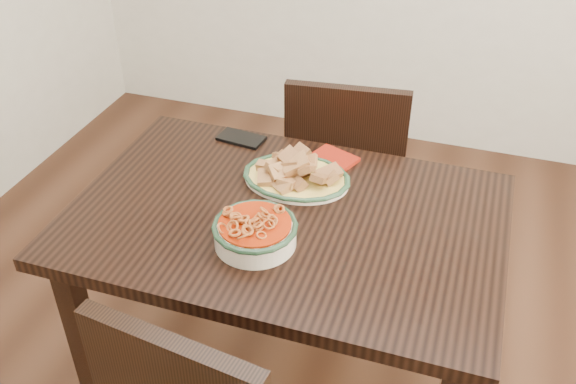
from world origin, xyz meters
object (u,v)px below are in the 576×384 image
(noodle_bowl, at_px, (255,230))
(smartphone, at_px, (241,138))
(dining_table, at_px, (286,242))
(chair_far, at_px, (346,170))
(fish_plate, at_px, (296,169))

(noodle_bowl, bearing_deg, smartphone, 115.77)
(dining_table, height_order, smartphone, smartphone)
(noodle_bowl, xyz_separation_m, smartphone, (-0.23, 0.48, -0.04))
(noodle_bowl, distance_m, smartphone, 0.53)
(dining_table, height_order, chair_far, chair_far)
(chair_far, xyz_separation_m, smartphone, (-0.29, -0.31, 0.26))
(fish_plate, relative_size, smartphone, 2.11)
(chair_far, distance_m, noodle_bowl, 0.84)
(dining_table, xyz_separation_m, chair_far, (0.02, 0.64, -0.15))
(dining_table, distance_m, fish_plate, 0.22)
(dining_table, relative_size, smartphone, 7.96)
(chair_far, height_order, fish_plate, chair_far)
(chair_far, xyz_separation_m, fish_plate, (-0.04, -0.48, 0.30))
(fish_plate, bearing_deg, chair_far, 84.67)
(chair_far, relative_size, smartphone, 5.98)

